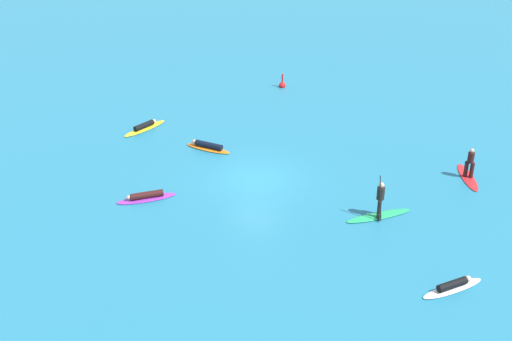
{
  "coord_description": "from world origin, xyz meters",
  "views": [
    {
      "loc": [
        12.46,
        -28.59,
        17.92
      ],
      "look_at": [
        0.0,
        0.0,
        0.5
      ],
      "focal_mm": 49.47,
      "sensor_mm": 36.0,
      "label": 1
    }
  ],
  "objects": [
    {
      "name": "surfer_on_white_board",
      "position": [
        10.78,
        -4.99,
        0.16
      ],
      "size": [
        2.3,
        2.53,
        0.43
      ],
      "rotation": [
        0.0,
        0.0,
        0.86
      ],
      "color": "white",
      "rests_on": "ground_plane"
    },
    {
      "name": "surfer_on_red_board",
      "position": [
        9.89,
        4.45,
        0.47
      ],
      "size": [
        1.81,
        2.84,
        1.68
      ],
      "rotation": [
        0.0,
        0.0,
        5.16
      ],
      "color": "red",
      "rests_on": "ground_plane"
    },
    {
      "name": "surfer_on_yellow_board",
      "position": [
        -8.28,
        2.77,
        0.14
      ],
      "size": [
        1.55,
        3.01,
        0.41
      ],
      "rotation": [
        0.0,
        0.0,
        1.24
      ],
      "color": "yellow",
      "rests_on": "ground_plane"
    },
    {
      "name": "surfer_on_orange_board",
      "position": [
        -3.75,
        1.97,
        0.17
      ],
      "size": [
        2.66,
        0.68,
        0.43
      ],
      "rotation": [
        0.0,
        0.0,
        3.12
      ],
      "color": "orange",
      "rests_on": "ground_plane"
    },
    {
      "name": "surfer_on_purple_board",
      "position": [
        -4.11,
        -3.93,
        0.15
      ],
      "size": [
        2.63,
        2.42,
        0.4
      ],
      "rotation": [
        0.0,
        0.0,
        3.86
      ],
      "color": "purple",
      "rests_on": "ground_plane"
    },
    {
      "name": "surfer_on_green_board",
      "position": [
        6.65,
        -0.95,
        0.51
      ],
      "size": [
        2.82,
        2.69,
        2.28
      ],
      "rotation": [
        0.0,
        0.0,
        3.89
      ],
      "color": "#23B266",
      "rests_on": "ground_plane"
    },
    {
      "name": "ground_plane",
      "position": [
        0.0,
        0.0,
        0.0
      ],
      "size": [
        120.0,
        120.0,
        0.0
      ],
      "primitive_type": "plane",
      "color": "teal",
      "rests_on": "ground"
    },
    {
      "name": "marker_buoy",
      "position": [
        -3.3,
        11.93,
        0.15
      ],
      "size": [
        0.45,
        0.45,
        1.03
      ],
      "color": "red",
      "rests_on": "ground_plane"
    }
  ]
}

